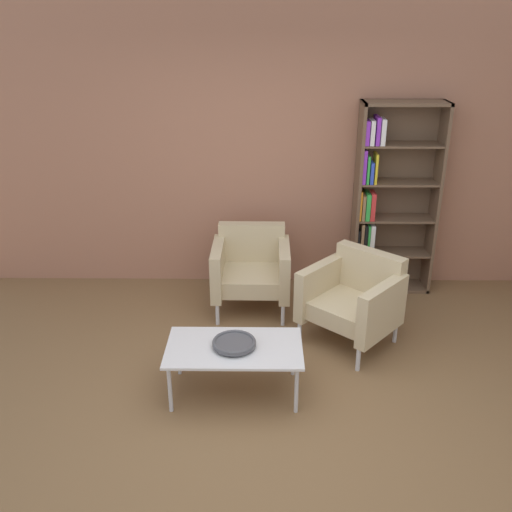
{
  "coord_description": "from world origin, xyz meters",
  "views": [
    {
      "loc": [
        -0.06,
        -3.11,
        2.66
      ],
      "look_at": [
        -0.1,
        0.84,
        0.95
      ],
      "focal_mm": 39.85,
      "sensor_mm": 36.0,
      "label": 1
    }
  ],
  "objects": [
    {
      "name": "bookshelf_tall",
      "position": [
        1.17,
        2.25,
        0.92
      ],
      "size": [
        0.8,
        0.3,
        1.9
      ],
      "color": "brown",
      "rests_on": "ground_plane"
    },
    {
      "name": "armchair_corner_red",
      "position": [
        0.73,
        1.19,
        0.41
      ],
      "size": [
        0.95,
        0.95,
        0.78
      ],
      "rotation": [
        0.0,
        0.0,
        -0.73
      ],
      "color": "#C6B289",
      "rests_on": "ground_plane"
    },
    {
      "name": "coffee_table_low",
      "position": [
        -0.26,
        0.44,
        0.37
      ],
      "size": [
        1.0,
        0.56,
        0.4
      ],
      "color": "silver",
      "rests_on": "ground_plane"
    },
    {
      "name": "armchair_near_window",
      "position": [
        -0.16,
        1.8,
        0.41
      ],
      "size": [
        0.73,
        0.67,
        0.78
      ],
      "rotation": [
        0.0,
        0.0,
        -0.01
      ],
      "color": "#C6B289",
      "rests_on": "ground_plane"
    },
    {
      "name": "ground_plane",
      "position": [
        0.0,
        0.0,
        0.0
      ],
      "size": [
        8.32,
        8.32,
        0.0
      ],
      "primitive_type": "plane",
      "color": "brown"
    },
    {
      "name": "brick_back_panel",
      "position": [
        0.0,
        2.46,
        1.45
      ],
      "size": [
        6.4,
        0.12,
        2.9
      ],
      "primitive_type": "cube",
      "color": "#A87056",
      "rests_on": "ground_plane"
    },
    {
      "name": "decorative_bowl",
      "position": [
        -0.26,
        0.44,
        0.43
      ],
      "size": [
        0.32,
        0.32,
        0.05
      ],
      "color": "#4C4C51",
      "rests_on": "coffee_table_low"
    }
  ]
}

